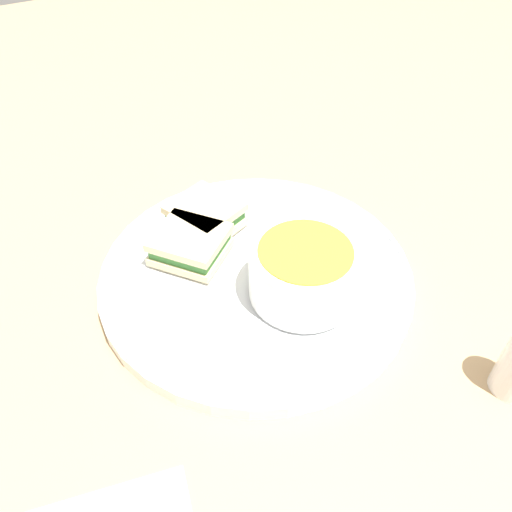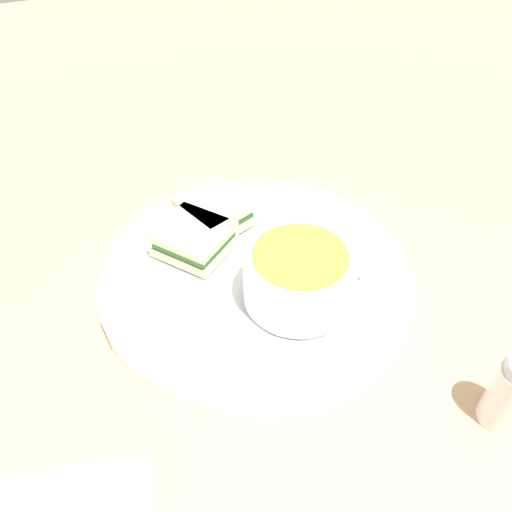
% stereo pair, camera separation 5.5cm
% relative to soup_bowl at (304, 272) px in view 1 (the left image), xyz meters
% --- Properties ---
extents(ground_plane, '(2.40, 2.40, 0.00)m').
position_rel_soup_bowl_xyz_m(ground_plane, '(0.06, 0.02, -0.05)').
color(ground_plane, tan).
extents(plate, '(0.35, 0.35, 0.02)m').
position_rel_soup_bowl_xyz_m(plate, '(0.06, 0.02, -0.04)').
color(plate, white).
rests_on(plate, ground_plane).
extents(soup_bowl, '(0.11, 0.11, 0.06)m').
position_rel_soup_bowl_xyz_m(soup_bowl, '(0.00, 0.00, 0.00)').
color(soup_bowl, white).
rests_on(soup_bowl, plate).
extents(spoon, '(0.13, 0.04, 0.01)m').
position_rel_soup_bowl_xyz_m(spoon, '(0.09, -0.06, -0.03)').
color(spoon, silver).
rests_on(spoon, plate).
extents(sandwich_half_near, '(0.10, 0.09, 0.03)m').
position_rel_soup_bowl_xyz_m(sandwich_half_near, '(0.15, 0.04, -0.01)').
color(sandwich_half_near, beige).
rests_on(sandwich_half_near, plate).
extents(sandwich_half_far, '(0.10, 0.10, 0.03)m').
position_rel_soup_bowl_xyz_m(sandwich_half_far, '(0.12, 0.07, -0.01)').
color(sandwich_half_far, beige).
rests_on(sandwich_half_far, plate).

